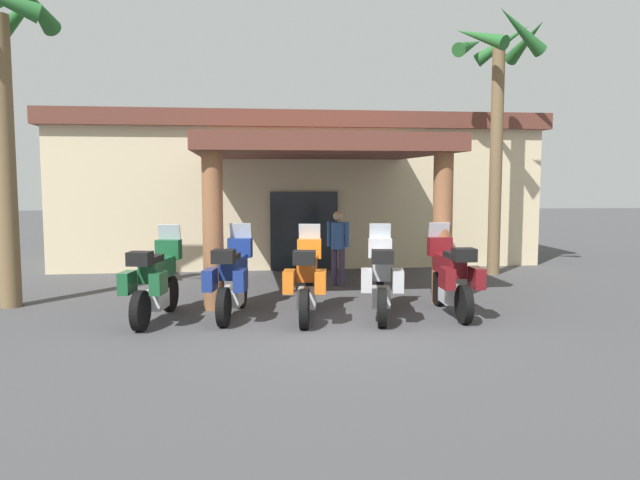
# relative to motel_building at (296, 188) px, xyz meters

# --- Properties ---
(ground_plane) EXTENTS (80.00, 80.00, 0.00)m
(ground_plane) POSITION_rel_motel_building_xyz_m (0.11, -9.13, -2.17)
(ground_plane) COLOR #424244
(motel_building) EXTENTS (13.96, 10.91, 4.24)m
(motel_building) POSITION_rel_motel_building_xyz_m (0.00, 0.00, 0.00)
(motel_building) COLOR beige
(motel_building) RESTS_ON ground_plane
(motorcycle_green) EXTENTS (0.82, 2.21, 1.61)m
(motorcycle_green) POSITION_rel_motel_building_xyz_m (-2.79, -8.16, -1.47)
(motorcycle_green) COLOR black
(motorcycle_green) RESTS_ON ground_plane
(motorcycle_blue) EXTENTS (0.81, 2.21, 1.61)m
(motorcycle_blue) POSITION_rel_motel_building_xyz_m (-1.49, -7.97, -1.47)
(motorcycle_blue) COLOR black
(motorcycle_blue) RESTS_ON ground_plane
(motorcycle_orange) EXTENTS (0.77, 2.21, 1.61)m
(motorcycle_orange) POSITION_rel_motel_building_xyz_m (-0.18, -8.24, -1.47)
(motorcycle_orange) COLOR black
(motorcycle_orange) RESTS_ON ground_plane
(motorcycle_silver) EXTENTS (0.82, 2.21, 1.61)m
(motorcycle_silver) POSITION_rel_motel_building_xyz_m (1.13, -8.23, -1.47)
(motorcycle_silver) COLOR black
(motorcycle_silver) RESTS_ON ground_plane
(motorcycle_maroon) EXTENTS (0.70, 2.21, 1.61)m
(motorcycle_maroon) POSITION_rel_motel_building_xyz_m (2.44, -8.09, -1.47)
(motorcycle_maroon) COLOR black
(motorcycle_maroon) RESTS_ON ground_plane
(pedestrian) EXTENTS (0.49, 0.32, 1.72)m
(pedestrian) POSITION_rel_motel_building_xyz_m (0.74, -4.88, -1.18)
(pedestrian) COLOR #3F334C
(pedestrian) RESTS_ON ground_plane
(palm_tree_near_portico) EXTENTS (2.31, 2.37, 6.54)m
(palm_tree_near_portico) POSITION_rel_motel_building_xyz_m (4.93, -3.47, 2.62)
(palm_tree_near_portico) COLOR brown
(palm_tree_near_portico) RESTS_ON ground_plane
(palm_tree_roadside) EXTENTS (2.14, 2.23, 6.29)m
(palm_tree_roadside) POSITION_rel_motel_building_xyz_m (-5.75, -6.73, 2.09)
(palm_tree_roadside) COLOR brown
(palm_tree_roadside) RESTS_ON ground_plane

